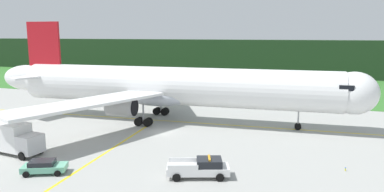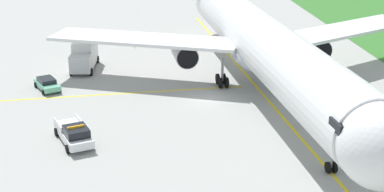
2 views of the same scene
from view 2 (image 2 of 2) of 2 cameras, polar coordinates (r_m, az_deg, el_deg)
ground at (r=60.28m, az=1.39°, el=-0.29°), size 320.00×320.00×0.00m
taxiway_centerline_main at (r=62.13m, az=7.04°, el=0.20°), size 76.52×5.02×0.01m
taxiway_centerline_spur at (r=62.18m, az=-10.05°, el=0.05°), size 2.38×33.67×0.01m
airliner at (r=60.94m, az=7.13°, el=5.05°), size 58.62×45.54×15.13m
ops_pickup_truck at (r=50.78m, az=-11.65°, el=-3.68°), size 6.14×3.87×1.94m
catering_truck at (r=70.93m, az=-10.67°, el=4.08°), size 6.98×3.31×3.59m
staff_car at (r=64.71m, az=-14.21°, el=1.19°), size 4.43×3.30×1.30m
taxiway_edge_light_west at (r=79.39m, az=-5.73°, el=4.87°), size 0.12×0.12×0.41m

